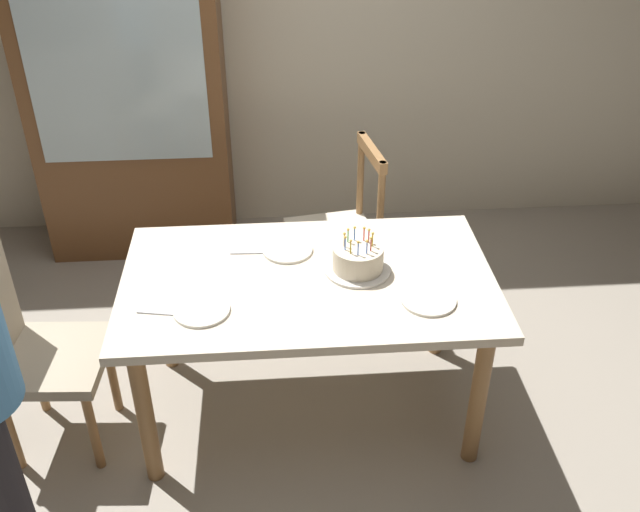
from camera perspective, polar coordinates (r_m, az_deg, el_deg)
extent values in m
plane|color=#9E9384|center=(3.44, -0.85, -11.87)|extent=(6.40, 6.40, 0.00)
cube|color=beige|center=(4.43, -2.59, 18.25)|extent=(6.40, 0.10, 2.60)
cube|color=beige|center=(2.97, -0.96, -1.98)|extent=(1.55, 0.91, 0.04)
cylinder|color=#9E7042|center=(2.99, -13.75, -12.26)|extent=(0.07, 0.07, 0.70)
cylinder|color=#9E7042|center=(3.05, 12.51, -10.95)|extent=(0.07, 0.07, 0.70)
cylinder|color=#9E7042|center=(3.52, -12.30, -4.04)|extent=(0.07, 0.07, 0.70)
cylinder|color=#9E7042|center=(3.57, 9.59, -3.09)|extent=(0.07, 0.07, 0.70)
cylinder|color=silver|center=(3.00, 3.01, -1.06)|extent=(0.28, 0.28, 0.01)
cylinder|color=beige|center=(2.97, 3.04, -0.14)|extent=(0.21, 0.21, 0.10)
cylinder|color=yellow|center=(2.94, 4.20, 1.24)|extent=(0.01, 0.01, 0.05)
sphere|color=#FFC64C|center=(2.92, 4.23, 1.80)|extent=(0.01, 0.01, 0.01)
cylinder|color=#E54C4C|center=(2.96, 3.91, 1.54)|extent=(0.01, 0.01, 0.05)
sphere|color=#FFC64C|center=(2.95, 3.93, 2.09)|extent=(0.01, 0.01, 0.01)
cylinder|color=#E54C4C|center=(2.97, 3.52, 1.68)|extent=(0.01, 0.01, 0.05)
sphere|color=#FFC64C|center=(2.96, 3.55, 2.24)|extent=(0.01, 0.01, 0.01)
cylinder|color=#4C7FE5|center=(2.98, 2.76, 1.72)|extent=(0.01, 0.01, 0.05)
sphere|color=#FFC64C|center=(2.96, 2.78, 2.28)|extent=(0.01, 0.01, 0.01)
cylinder|color=#66CC72|center=(2.96, 2.24, 1.57)|extent=(0.01, 0.01, 0.05)
sphere|color=#FFC64C|center=(2.94, 2.26, 2.12)|extent=(0.01, 0.01, 0.01)
cylinder|color=#F2994C|center=(2.93, 1.95, 1.23)|extent=(0.01, 0.01, 0.05)
sphere|color=#FFC64C|center=(2.91, 1.96, 1.79)|extent=(0.01, 0.01, 0.01)
cylinder|color=#4C7FE5|center=(2.91, 2.02, 0.96)|extent=(0.01, 0.01, 0.05)
sphere|color=#FFC64C|center=(2.89, 2.03, 1.52)|extent=(0.01, 0.01, 0.01)
cylinder|color=yellow|center=(2.89, 2.45, 0.66)|extent=(0.01, 0.01, 0.05)
sphere|color=#FFC64C|center=(2.87, 2.47, 1.22)|extent=(0.01, 0.01, 0.01)
cylinder|color=#4C7FE5|center=(2.88, 3.06, 0.54)|extent=(0.01, 0.01, 0.05)
sphere|color=#FFC64C|center=(2.86, 3.08, 1.11)|extent=(0.01, 0.01, 0.01)
cylinder|color=#4C7FE5|center=(2.89, 3.76, 0.64)|extent=(0.01, 0.01, 0.05)
sphere|color=#FFC64C|center=(2.87, 3.78, 1.20)|extent=(0.01, 0.01, 0.01)
cylinder|color=#E54C4C|center=(2.91, 4.09, 0.83)|extent=(0.01, 0.01, 0.05)
sphere|color=#FFC64C|center=(2.89, 4.12, 1.39)|extent=(0.01, 0.01, 0.01)
cylinder|color=silver|center=(2.81, -9.42, -4.29)|extent=(0.22, 0.22, 0.01)
cylinder|color=silver|center=(3.13, -2.61, 0.50)|extent=(0.22, 0.22, 0.01)
cylinder|color=silver|center=(2.85, 8.64, -3.48)|extent=(0.22, 0.22, 0.01)
cube|color=silver|center=(2.83, -12.65, -4.46)|extent=(0.18, 0.05, 0.01)
cube|color=silver|center=(3.13, -5.53, 0.28)|extent=(0.18, 0.02, 0.01)
cube|color=beige|center=(3.78, 0.97, 1.49)|extent=(0.50, 0.50, 0.05)
cylinder|color=#9E7042|center=(4.02, -2.01, -0.46)|extent=(0.04, 0.04, 0.42)
cylinder|color=#9E7042|center=(3.74, -0.96, -3.25)|extent=(0.04, 0.04, 0.42)
cylinder|color=#9E7042|center=(4.08, 2.67, 0.15)|extent=(0.04, 0.04, 0.42)
cylinder|color=#9E7042|center=(3.82, 4.04, -2.55)|extent=(0.04, 0.04, 0.42)
cylinder|color=#9E7042|center=(3.86, 3.25, 6.37)|extent=(0.04, 0.04, 0.50)
cylinder|color=#9E7042|center=(3.56, 4.85, 3.83)|extent=(0.04, 0.04, 0.50)
cube|color=#9E7042|center=(3.61, 4.15, 8.25)|extent=(0.10, 0.40, 0.06)
cube|color=tan|center=(3.20, -20.55, -7.73)|extent=(0.47, 0.47, 0.05)
cylinder|color=#9E7042|center=(3.18, -17.65, -13.08)|extent=(0.04, 0.04, 0.42)
cylinder|color=#9E7042|center=(3.42, -16.24, -9.02)|extent=(0.04, 0.04, 0.42)
cylinder|color=#9E7042|center=(3.30, -23.45, -12.66)|extent=(0.04, 0.04, 0.42)
cylinder|color=#9E7042|center=(3.52, -21.63, -8.78)|extent=(0.04, 0.04, 0.42)
cylinder|color=#262328|center=(2.83, -23.75, -16.88)|extent=(0.14, 0.14, 0.77)
cube|color=brown|center=(4.33, -15.00, 11.97)|extent=(1.10, 0.44, 1.90)
cube|color=silver|center=(4.04, -15.98, 14.11)|extent=(0.94, 0.01, 1.04)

